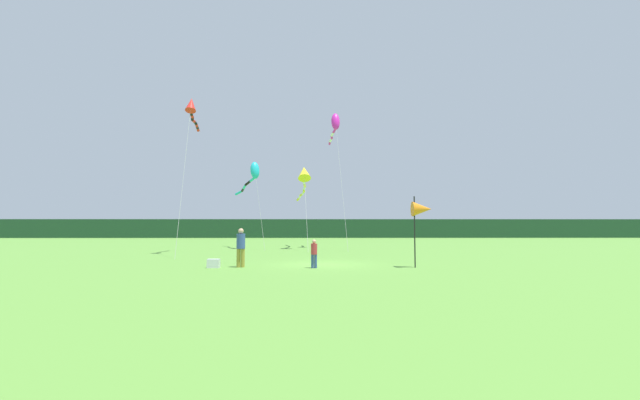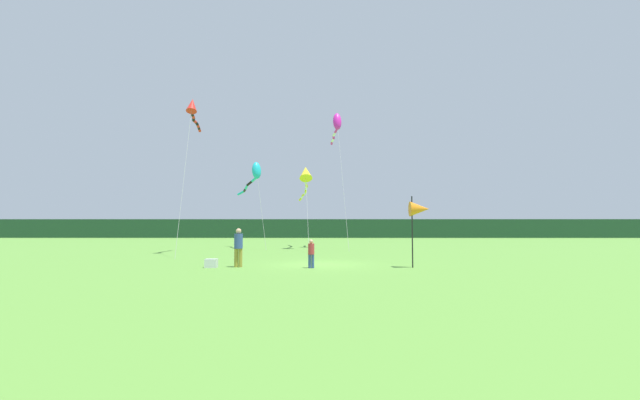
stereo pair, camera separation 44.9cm
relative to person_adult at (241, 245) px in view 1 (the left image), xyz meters
The scene contains 10 objects.
ground_plane 4.15m from the person_adult, 19.81° to the left, with size 120.00×120.00×0.00m, color #5B9338.
distant_treeline 46.52m from the person_adult, 85.33° to the left, with size 108.00×2.77×2.92m, color #1E4228.
person_adult is the anchor object (origin of this frame).
person_child 3.46m from the person_adult, ahead, with size 0.29×0.29×1.30m.
cooler_box 1.47m from the person_adult, 168.21° to the right, with size 0.55×0.38×0.40m, color silver.
banner_flag_pole 8.61m from the person_adult, ahead, with size 0.90×0.70×3.30m.
kite_cyan 15.95m from the person_adult, 96.69° to the left, with size 3.52×5.81×7.27m.
kite_magenta 19.71m from the person_adult, 72.23° to the left, with size 1.21×7.93×11.86m.
kite_yellow 16.32m from the person_adult, 80.62° to the left, with size 1.55×10.03×7.16m.
kite_red 13.61m from the person_adult, 120.06° to the left, with size 0.87×6.85×10.84m.
Camera 1 is at (-0.31, -20.74, 1.95)m, focal length 23.13 mm.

